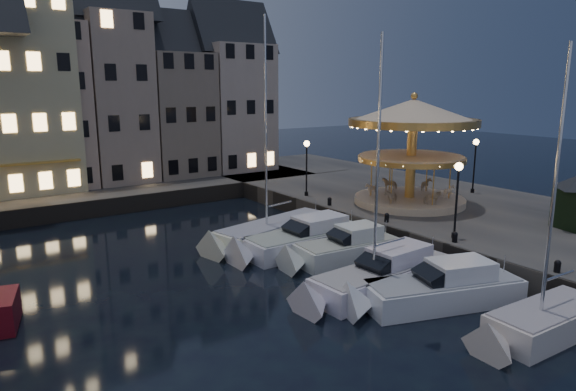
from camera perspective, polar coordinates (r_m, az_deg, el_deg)
ground at (r=24.23m, az=9.04°, el=-11.00°), size 160.00×160.00×0.00m
quay_east at (r=37.89m, az=18.19°, el=-1.95°), size 16.00×56.00×1.30m
quay_north at (r=45.47m, az=-24.41°, el=-0.17°), size 44.00×12.00×1.30m
quaywall_e at (r=32.03m, az=9.45°, el=-4.01°), size 0.15×44.00×1.30m
quaywall_n at (r=40.13m, az=-20.01°, el=-1.32°), size 48.00×0.15×1.30m
streetlamp_b at (r=28.93m, az=18.30°, el=0.66°), size 0.44×0.44×4.17m
streetlamp_c at (r=38.44m, az=2.08°, el=3.96°), size 0.44×0.44×4.17m
streetlamp_d at (r=42.03m, az=20.06°, el=3.93°), size 0.44×0.44×4.17m
bollard_a at (r=25.97m, az=27.76°, el=-6.92°), size 0.30×0.30×0.57m
bollard_b at (r=28.73m, az=18.05°, el=-4.36°), size 0.30×0.30×0.57m
bollard_c at (r=31.86m, az=10.91°, el=-2.38°), size 0.30×0.30×0.57m
bollard_d at (r=35.79m, az=4.64°, el=-0.61°), size 0.30×0.30×0.57m
townhouse_nc at (r=46.59m, az=-25.75°, el=10.09°), size 6.82×8.00×14.80m
townhouse_nd at (r=47.86m, az=-18.90°, el=11.25°), size 5.50×8.00×15.80m
townhouse_ne at (r=49.69m, az=-12.66°, el=9.87°), size 6.16×8.00×12.80m
townhouse_nf at (r=52.26m, az=-6.43°, el=10.72°), size 6.82×8.00×13.80m
motorboat_a at (r=22.22m, az=26.13°, el=-12.84°), size 6.51×2.31×10.80m
motorboat_b at (r=23.64m, az=15.94°, el=-10.25°), size 8.07×4.56×2.15m
motorboat_c at (r=24.62m, az=10.10°, el=-8.96°), size 8.99×2.78×11.92m
motorboat_d at (r=28.25m, az=6.01°, el=-6.14°), size 6.98×2.77×2.15m
motorboat_e at (r=29.83m, az=1.54°, el=-5.07°), size 8.78×2.69×2.15m
motorboat_f at (r=31.83m, az=-2.04°, el=-4.18°), size 9.64×4.39×12.78m
carousel at (r=36.50m, az=13.68°, el=6.93°), size 8.81×8.81×7.71m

